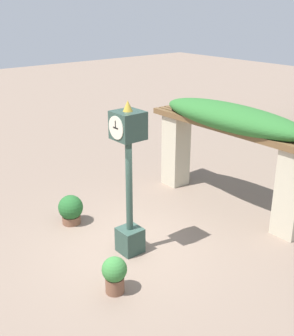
{
  "coord_description": "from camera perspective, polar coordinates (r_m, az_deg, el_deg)",
  "views": [
    {
      "loc": [
        6.89,
        -5.11,
        5.31
      ],
      "look_at": [
        0.21,
        0.36,
        1.93
      ],
      "focal_mm": 45.0,
      "sensor_mm": 36.0,
      "label": 1
    }
  ],
  "objects": [
    {
      "name": "ground_plane",
      "position": [
        10.09,
        -2.36,
        -10.4
      ],
      "size": [
        60.0,
        60.0,
        0.0
      ],
      "primitive_type": "plane",
      "color": "#7F6B5B"
    },
    {
      "name": "pedestal_clock",
      "position": [
        9.01,
        -2.46,
        -1.01
      ],
      "size": [
        0.58,
        0.63,
        3.51
      ],
      "color": "#2D473D",
      "rests_on": "ground"
    },
    {
      "name": "pergola",
      "position": [
        11.36,
        11.1,
        4.64
      ],
      "size": [
        5.31,
        1.23,
        2.9
      ],
      "color": "#BCB299",
      "rests_on": "ground"
    },
    {
      "name": "potted_plant_near_left",
      "position": [
        8.44,
        -4.42,
        -14.07
      ],
      "size": [
        0.5,
        0.5,
        0.77
      ],
      "color": "brown",
      "rests_on": "ground"
    },
    {
      "name": "potted_plant_near_right",
      "position": [
        11.01,
        -10.29,
        -5.51
      ],
      "size": [
        0.64,
        0.64,
        0.77
      ],
      "color": "brown",
      "rests_on": "ground"
    }
  ]
}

